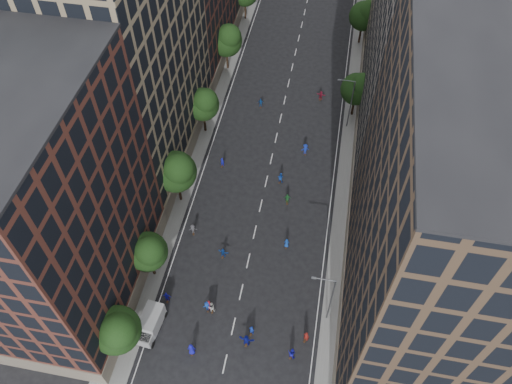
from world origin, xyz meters
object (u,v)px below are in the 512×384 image
at_px(skater_0, 191,349).
at_px(skater_2, 292,353).
at_px(skater_1, 252,330).
at_px(streetlamp_far, 350,102).
at_px(cargo_van, 150,324).
at_px(streetlamp_near, 329,298).

bearing_deg(skater_0, skater_2, 177.62).
relative_size(skater_0, skater_1, 1.12).
relative_size(streetlamp_far, skater_0, 4.74).
height_order(skater_1, skater_2, skater_2).
bearing_deg(cargo_van, skater_2, 4.64).
bearing_deg(skater_0, streetlamp_far, -120.60).
bearing_deg(streetlamp_near, cargo_van, -165.77).
relative_size(cargo_van, skater_2, 2.68).
distance_m(skater_1, skater_2, 5.22).
xyz_separation_m(skater_1, skater_2, (4.89, -1.82, 0.06)).
bearing_deg(streetlamp_far, skater_2, -94.80).
bearing_deg(skater_2, skater_0, 27.95).
distance_m(cargo_van, skater_1, 11.67).
xyz_separation_m(cargo_van, skater_0, (5.39, -1.93, -0.36)).
height_order(skater_0, skater_2, skater_0).
relative_size(streetlamp_near, skater_0, 4.74).
xyz_separation_m(skater_0, skater_2, (11.06, 1.66, -0.05)).
height_order(streetlamp_near, skater_0, streetlamp_near).
bearing_deg(streetlamp_far, cargo_van, -117.36).
distance_m(streetlamp_far, cargo_van, 42.94).
relative_size(streetlamp_near, skater_1, 5.32).
bearing_deg(skater_0, skater_1, -161.51).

